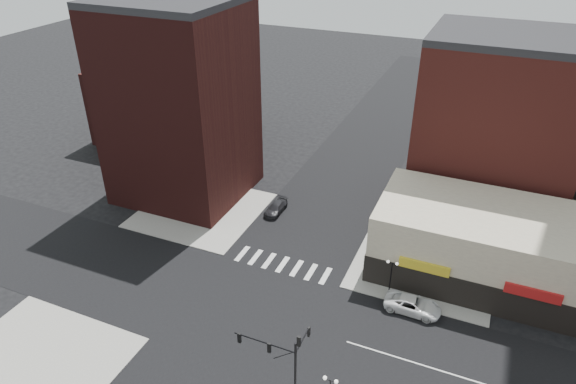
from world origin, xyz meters
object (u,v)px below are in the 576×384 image
at_px(traffic_signal, 286,355).
at_px(dark_sedan_north, 276,208).
at_px(white_suv, 413,305).
at_px(street_lamp_ne, 392,269).

relative_size(traffic_signal, dark_sedan_north, 1.71).
distance_m(traffic_signal, dark_sedan_north, 28.97).
height_order(white_suv, dark_sedan_north, white_suv).
distance_m(traffic_signal, street_lamp_ne, 16.62).
xyz_separation_m(white_suv, dark_sedan_north, (-20.05, 11.42, -0.11)).
bearing_deg(traffic_signal, white_suv, 62.43).
xyz_separation_m(street_lamp_ne, dark_sedan_north, (-17.33, 9.92, -2.63)).
bearing_deg(street_lamp_ne, traffic_signal, -106.75).
xyz_separation_m(traffic_signal, street_lamp_ne, (4.76, 15.83, -1.67)).
height_order(traffic_signal, white_suv, traffic_signal).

